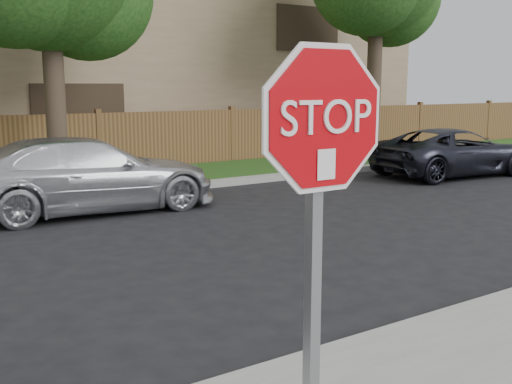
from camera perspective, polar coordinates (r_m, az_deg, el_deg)
stop_sign at (r=2.97m, az=6.13°, el=0.80°), size 1.01×0.13×2.55m
sedan_right at (r=11.39m, az=-15.78°, el=1.59°), size 4.82×2.12×1.38m
sedan_far_right at (r=16.25m, az=18.31°, el=3.63°), size 4.54×2.41×1.21m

